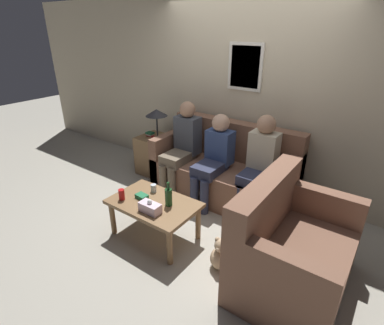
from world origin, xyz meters
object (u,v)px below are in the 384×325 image
at_px(drinking_glass, 154,188).
at_px(person_middle, 214,156).
at_px(couch_side, 290,252).
at_px(person_left, 182,144).
at_px(person_right, 259,162).
at_px(wine_bottle, 169,197).
at_px(couch_main, 225,172).
at_px(teddy_bear, 221,255).
at_px(coffee_table, 154,207).

distance_m(drinking_glass, person_middle, 0.93).
xyz_separation_m(couch_side, drinking_glass, (-1.60, -0.05, 0.14)).
xyz_separation_m(person_left, person_right, (1.13, 0.05, 0.00)).
height_order(wine_bottle, person_left, person_left).
bearing_deg(wine_bottle, couch_main, 90.53).
relative_size(person_middle, teddy_bear, 3.45).
bearing_deg(person_left, drinking_glass, -73.05).
xyz_separation_m(wine_bottle, person_middle, (-0.05, 0.99, 0.11)).
relative_size(person_left, person_middle, 1.06).
distance_m(wine_bottle, drinking_glass, 0.35).
bearing_deg(drinking_glass, couch_side, 1.66).
distance_m(wine_bottle, person_left, 1.20).
relative_size(wine_bottle, person_middle, 0.23).
distance_m(couch_side, person_right, 1.23).
bearing_deg(person_right, wine_bottle, -116.02).
xyz_separation_m(couch_main, teddy_bear, (0.70, -1.25, -0.20)).
bearing_deg(person_right, drinking_glass, -131.47).
distance_m(person_left, person_middle, 0.55).
height_order(drinking_glass, person_middle, person_middle).
bearing_deg(person_left, couch_main, 16.59).
height_order(wine_bottle, person_middle, person_middle).
distance_m(person_left, person_right, 1.13).
bearing_deg(teddy_bear, person_right, 98.06).
height_order(couch_main, drinking_glass, couch_main).
distance_m(couch_main, drinking_glass, 1.14).
bearing_deg(couch_main, person_left, -163.41).
bearing_deg(person_middle, drinking_glass, -107.24).
height_order(person_right, teddy_bear, person_right).
bearing_deg(person_middle, teddy_bear, -54.46).
relative_size(couch_side, drinking_glass, 13.61).
bearing_deg(couch_side, drinking_glass, 91.66).
height_order(couch_main, teddy_bear, couch_main).
relative_size(couch_main, person_right, 1.54).
bearing_deg(teddy_bear, person_left, 140.15).
height_order(couch_side, coffee_table, couch_side).
bearing_deg(drinking_glass, person_right, 48.53).
bearing_deg(coffee_table, wine_bottle, 16.04).
relative_size(coffee_table, drinking_glass, 10.69).
height_order(couch_main, person_left, person_left).
distance_m(person_middle, person_right, 0.59).
bearing_deg(coffee_table, person_right, 58.22).
bearing_deg(coffee_table, drinking_glass, 132.31).
xyz_separation_m(couch_main, person_middle, (-0.04, -0.22, 0.31)).
height_order(couch_side, drinking_glass, couch_side).
relative_size(couch_main, coffee_table, 2.00).
distance_m(couch_main, couch_side, 1.65).
height_order(drinking_glass, teddy_bear, drinking_glass).
bearing_deg(person_left, coffee_table, -68.30).
relative_size(coffee_table, teddy_bear, 2.80).
bearing_deg(drinking_glass, teddy_bear, -9.04).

